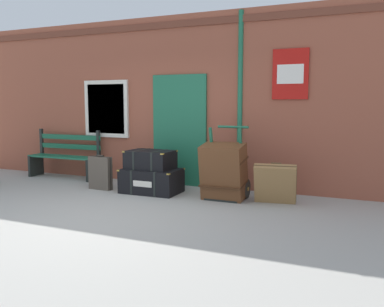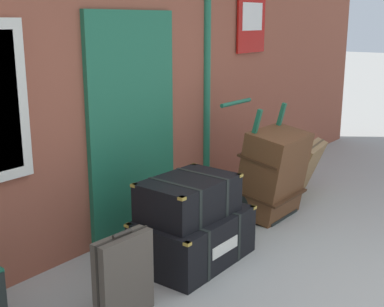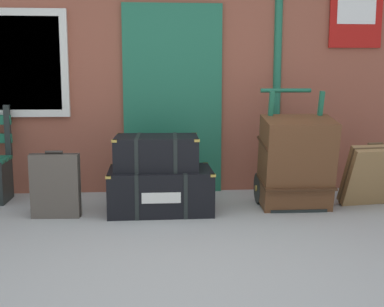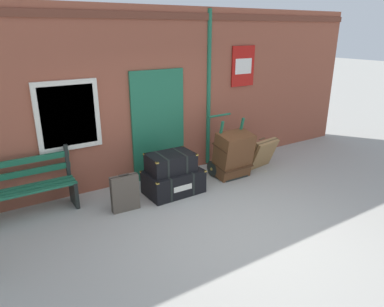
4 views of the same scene
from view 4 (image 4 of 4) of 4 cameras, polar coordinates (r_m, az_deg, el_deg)
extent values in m
plane|color=#A3A099|center=(5.34, 7.15, -12.20)|extent=(60.00, 60.00, 0.00)
cube|color=brown|center=(6.84, -6.41, 9.34)|extent=(10.40, 0.30, 3.20)
cube|color=brown|center=(6.59, -6.21, 21.37)|extent=(10.40, 0.03, 0.12)
cube|color=#1E6647|center=(6.81, -5.47, 4.59)|extent=(1.10, 0.05, 2.10)
cube|color=#123D2A|center=(6.80, -5.42, 4.57)|extent=(0.06, 0.02, 2.10)
cube|color=silver|center=(6.17, -19.44, 5.80)|extent=(1.04, 0.06, 1.16)
cube|color=silver|center=(6.15, -19.40, 5.77)|extent=(0.88, 0.02, 1.00)
cylinder|color=#1E6647|center=(7.32, 2.70, 10.10)|extent=(0.09, 0.09, 3.14)
cube|color=#B7140F|center=(7.78, 8.28, 13.83)|extent=(0.60, 0.02, 0.84)
cube|color=white|center=(7.77, 8.35, 13.82)|extent=(0.44, 0.01, 0.32)
cube|color=#1E6647|center=(5.91, -25.63, -5.94)|extent=(1.60, 0.09, 0.04)
cube|color=#1E6647|center=(6.03, -25.82, -5.43)|extent=(1.60, 0.09, 0.04)
cube|color=#1E6647|center=(6.16, -26.00, -4.95)|extent=(1.60, 0.09, 0.04)
cube|color=#1E6647|center=(6.15, -26.36, -3.05)|extent=(1.60, 0.05, 0.10)
cube|color=#1E6647|center=(6.08, -26.64, -1.30)|extent=(1.60, 0.05, 0.10)
cube|color=black|center=(6.23, -18.61, -5.96)|extent=(0.06, 0.40, 0.45)
cube|color=black|center=(6.22, -19.59, -1.05)|extent=(0.06, 0.06, 0.56)
cube|color=black|center=(6.34, -3.02, -4.58)|extent=(1.01, 0.65, 0.42)
cube|color=black|center=(6.24, -4.81, -5.04)|extent=(0.04, 0.65, 0.43)
cube|color=black|center=(6.44, -1.30, -4.14)|extent=(0.04, 0.65, 0.43)
cube|color=#B79338|center=(5.81, -5.64, -4.86)|extent=(0.05, 0.05, 0.02)
cube|color=#B79338|center=(6.27, 2.13, -2.88)|extent=(0.05, 0.05, 0.02)
cube|color=#B79338|center=(6.30, -8.21, -2.95)|extent=(0.05, 0.05, 0.02)
cube|color=#B79338|center=(6.73, -0.84, -1.26)|extent=(0.05, 0.05, 0.02)
cube|color=silver|center=(6.08, -1.47, -5.63)|extent=(0.36, 0.01, 0.10)
cube|color=black|center=(6.20, -3.47, -1.44)|extent=(0.81, 0.56, 0.32)
cube|color=black|center=(6.13, -4.96, -1.75)|extent=(0.05, 0.55, 0.33)
cube|color=black|center=(6.28, -2.02, -1.14)|extent=(0.05, 0.55, 0.33)
cube|color=#B79338|center=(5.78, -5.68, -1.52)|extent=(0.05, 0.05, 0.02)
cube|color=#B79338|center=(6.12, 0.74, -0.21)|extent=(0.05, 0.05, 0.02)
cube|color=#B79338|center=(6.21, -7.68, -0.10)|extent=(0.05, 0.05, 0.02)
cube|color=#B79338|center=(6.53, -1.57, 1.06)|extent=(0.05, 0.05, 0.02)
cube|color=black|center=(7.09, 6.64, -3.70)|extent=(0.56, 0.28, 0.03)
cube|color=#1E6647|center=(6.89, 4.16, 0.77)|extent=(0.04, 0.33, 1.17)
cube|color=#1E6647|center=(7.19, 7.37, 1.45)|extent=(0.04, 0.33, 1.17)
cylinder|color=#1E6647|center=(7.10, 4.48, 6.17)|extent=(0.54, 0.04, 0.04)
cylinder|color=black|center=(7.04, 3.33, -2.49)|extent=(0.04, 0.32, 0.32)
cylinder|color=#B79338|center=(7.04, 3.33, -2.49)|extent=(0.07, 0.06, 0.06)
cylinder|color=black|center=(7.41, 7.35, -1.47)|extent=(0.04, 0.32, 0.32)
cylinder|color=#B79338|center=(7.41, 7.35, -1.47)|extent=(0.07, 0.06, 0.06)
cube|color=brown|center=(6.94, 6.68, -0.20)|extent=(0.68, 0.57, 0.94)
cube|color=#432715|center=(7.01, 6.62, -1.70)|extent=(0.70, 0.46, 0.10)
cube|color=#432715|center=(6.88, 6.75, 1.33)|extent=(0.70, 0.46, 0.10)
cube|color=olive|center=(7.55, 11.36, -0.01)|extent=(0.68, 0.46, 0.64)
cylinder|color=brown|center=(7.47, 11.33, 2.35)|extent=(0.16, 0.05, 0.03)
cube|color=brown|center=(7.55, 11.36, -0.01)|extent=(0.68, 0.35, 0.61)
cube|color=#51473D|center=(5.80, -10.82, -6.33)|extent=(0.46, 0.16, 0.60)
cylinder|color=#302A24|center=(5.67, -11.02, -3.41)|extent=(0.16, 0.04, 0.03)
cube|color=#2C2721|center=(5.80, -10.82, -6.33)|extent=(0.46, 0.04, 0.61)
camera|label=1|loc=(6.58, 65.77, -3.05)|focal=38.47mm
camera|label=2|loc=(2.70, -40.39, -2.12)|focal=48.77mm
camera|label=3|loc=(3.16, 46.95, -14.93)|focal=47.02mm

